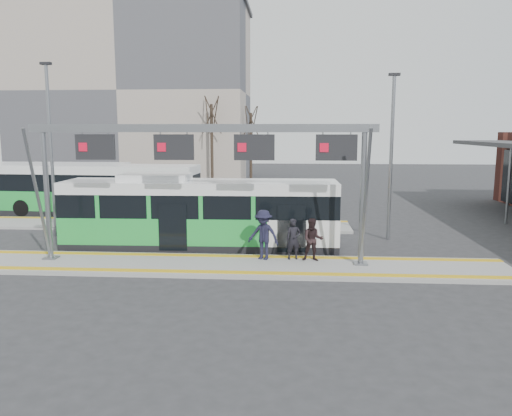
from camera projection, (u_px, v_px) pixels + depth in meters
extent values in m
plane|color=#2D2D30|center=(214.00, 267.00, 18.83)|extent=(120.00, 120.00, 0.00)
cube|color=gray|center=(214.00, 265.00, 18.82)|extent=(22.00, 3.00, 0.15)
cube|color=gray|center=(163.00, 225.00, 26.98)|extent=(20.00, 3.00, 0.15)
cube|color=gold|center=(218.00, 256.00, 19.94)|extent=(22.00, 0.35, 0.02)
cube|color=gold|center=(209.00, 272.00, 17.67)|extent=(22.00, 0.35, 0.02)
cube|color=gold|center=(169.00, 219.00, 28.10)|extent=(20.00, 0.35, 0.02)
cylinder|color=slate|center=(47.00, 195.00, 19.16)|extent=(0.20, 0.20, 5.05)
cube|color=slate|center=(51.00, 258.00, 19.54)|extent=(0.50, 0.50, 0.06)
cylinder|color=slate|center=(38.00, 197.00, 18.47)|extent=(0.12, 1.46, 4.90)
cylinder|color=slate|center=(363.00, 198.00, 18.34)|extent=(0.20, 0.20, 5.05)
cube|color=slate|center=(360.00, 263.00, 18.72)|extent=(0.50, 0.50, 0.06)
cylinder|color=slate|center=(365.00, 200.00, 17.65)|extent=(0.12, 1.46, 4.90)
cube|color=slate|center=(200.00, 128.00, 18.36)|extent=(13.00, 0.25, 0.30)
cube|color=black|center=(95.00, 147.00, 18.74)|extent=(1.50, 0.12, 0.95)
cube|color=red|center=(83.00, 147.00, 18.70)|extent=(0.32, 0.02, 0.32)
cube|color=black|center=(174.00, 147.00, 18.53)|extent=(1.50, 0.12, 0.95)
cube|color=red|center=(162.00, 147.00, 18.50)|extent=(0.32, 0.02, 0.32)
cube|color=black|center=(254.00, 147.00, 18.33)|extent=(1.50, 0.12, 0.95)
cube|color=red|center=(242.00, 147.00, 18.29)|extent=(0.32, 0.02, 0.32)
cube|color=black|center=(336.00, 148.00, 18.12)|extent=(1.50, 0.12, 0.95)
cube|color=red|center=(324.00, 148.00, 18.08)|extent=(0.32, 0.02, 0.32)
cylinder|color=slate|center=(509.00, 185.00, 27.34)|extent=(0.14, 0.14, 4.30)
cube|color=#A59789|center=(135.00, 94.00, 53.88)|extent=(24.00, 12.00, 18.00)
cube|color=#3F3F42|center=(132.00, 5.00, 52.47)|extent=(24.50, 12.50, 0.40)
cube|color=black|center=(201.00, 244.00, 22.01)|extent=(11.88, 2.74, 0.35)
cube|color=green|center=(201.00, 227.00, 21.90)|extent=(11.88, 2.74, 1.13)
cube|color=black|center=(201.00, 203.00, 21.74)|extent=(11.88, 2.66, 0.99)
cube|color=white|center=(200.00, 186.00, 21.62)|extent=(11.88, 2.74, 0.49)
cube|color=orange|center=(337.00, 189.00, 21.34)|extent=(0.08, 1.76, 0.28)
cube|color=white|center=(155.00, 177.00, 21.66)|extent=(2.99, 1.82, 0.30)
cylinder|color=black|center=(100.00, 241.00, 21.08)|extent=(0.99, 0.31, 0.99)
cylinder|color=black|center=(117.00, 231.00, 23.26)|extent=(0.99, 0.31, 0.99)
cylinder|color=black|center=(282.00, 243.00, 20.69)|extent=(0.99, 0.31, 0.99)
cylinder|color=black|center=(282.00, 232.00, 22.88)|extent=(0.99, 0.31, 0.99)
cube|color=black|center=(99.00, 212.00, 30.51)|extent=(12.40, 3.42, 0.36)
cube|color=green|center=(98.00, 200.00, 30.39)|extent=(12.40, 3.42, 1.17)
cube|color=black|center=(97.00, 182.00, 30.22)|extent=(12.39, 3.34, 1.02)
cube|color=white|center=(97.00, 169.00, 30.11)|extent=(12.40, 3.42, 0.51)
cylinder|color=black|center=(22.00, 208.00, 29.91)|extent=(1.04, 0.37, 1.02)
cylinder|color=black|center=(43.00, 203.00, 32.16)|extent=(1.04, 0.37, 1.02)
cylinder|color=black|center=(150.00, 211.00, 28.84)|extent=(1.04, 0.37, 1.02)
cylinder|color=black|center=(162.00, 205.00, 31.09)|extent=(1.04, 0.37, 1.02)
cube|color=black|center=(45.00, 204.00, 33.89)|extent=(11.35, 2.57, 0.35)
cube|color=#1B21A6|center=(44.00, 193.00, 33.78)|extent=(11.35, 2.57, 1.13)
cube|color=black|center=(43.00, 178.00, 33.61)|extent=(11.35, 2.50, 0.99)
cube|color=white|center=(42.00, 167.00, 33.50)|extent=(11.35, 2.57, 0.49)
cylinder|color=black|center=(87.00, 202.00, 32.53)|extent=(0.99, 0.30, 0.99)
cylinder|color=black|center=(100.00, 198.00, 34.72)|extent=(0.99, 0.30, 0.99)
imported|color=black|center=(293.00, 239.00, 19.34)|extent=(0.64, 0.49, 1.59)
imported|color=black|center=(313.00, 240.00, 19.09)|extent=(0.80, 0.63, 1.65)
imported|color=black|center=(263.00, 235.00, 19.30)|extent=(1.43, 1.12, 1.94)
cylinder|color=#382B21|center=(212.00, 145.00, 47.10)|extent=(0.28, 0.28, 7.55)
cylinder|color=#382B21|center=(251.00, 147.00, 50.43)|extent=(0.28, 0.28, 6.87)
cylinder|color=#382B21|center=(73.00, 150.00, 51.29)|extent=(0.28, 0.28, 6.31)
cylinder|color=slate|center=(51.00, 151.00, 24.02)|extent=(0.16, 0.16, 8.23)
cube|color=black|center=(46.00, 63.00, 23.39)|extent=(0.50, 0.25, 0.12)
cylinder|color=slate|center=(391.00, 159.00, 23.02)|extent=(0.16, 0.16, 7.61)
cube|color=black|center=(394.00, 74.00, 22.44)|extent=(0.50, 0.25, 0.12)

